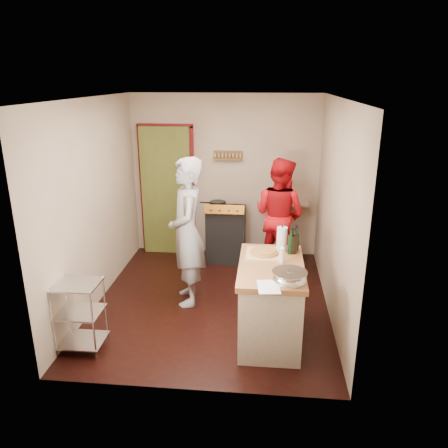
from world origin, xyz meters
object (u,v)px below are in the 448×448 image
(stove, at_px, (226,233))
(island, at_px, (271,299))
(person_red, at_px, (279,215))
(wire_shelving, at_px, (79,313))
(person_stripe, at_px, (187,233))

(stove, bearing_deg, island, -72.22)
(stove, distance_m, person_red, 0.96)
(island, bearing_deg, person_red, 86.38)
(stove, height_order, person_red, person_red)
(stove, height_order, wire_shelving, stove)
(wire_shelving, bearing_deg, person_red, 47.56)
(island, height_order, person_stripe, person_stripe)
(stove, bearing_deg, person_red, -17.98)
(wire_shelving, relative_size, person_stripe, 0.42)
(wire_shelving, distance_m, person_red, 3.22)
(stove, relative_size, wire_shelving, 1.26)
(stove, distance_m, wire_shelving, 2.94)
(island, relative_size, person_stripe, 0.68)
(person_red, bearing_deg, island, 120.97)
(wire_shelving, xyz_separation_m, island, (2.03, 0.43, 0.04))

